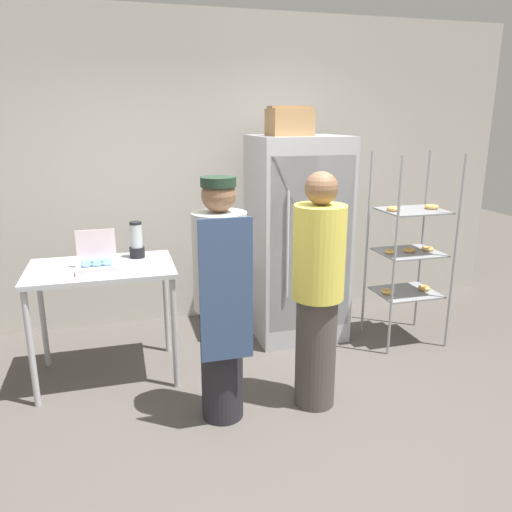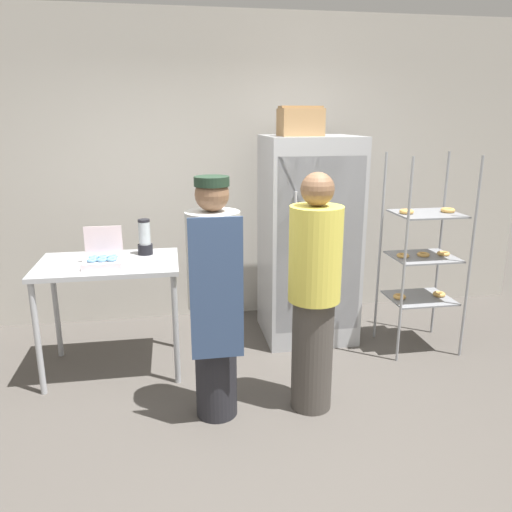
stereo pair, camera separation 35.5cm
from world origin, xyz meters
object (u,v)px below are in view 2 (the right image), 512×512
(refrigerator, at_px, (308,240))
(blender_pitcher, at_px, (145,239))
(cardboard_storage_box, at_px, (300,122))
(person_customer, at_px, (314,294))
(person_baker, at_px, (215,298))
(donut_box, at_px, (103,260))
(baking_rack, at_px, (423,256))

(refrigerator, xyz_separation_m, blender_pitcher, (-1.42, -0.22, 0.12))
(cardboard_storage_box, bearing_deg, person_customer, -98.54)
(cardboard_storage_box, distance_m, person_baker, 1.76)
(donut_box, xyz_separation_m, person_customer, (1.43, -0.69, -0.11))
(refrigerator, distance_m, person_customer, 1.24)
(refrigerator, bearing_deg, donut_box, -163.57)
(person_baker, bearing_deg, cardboard_storage_box, 53.00)
(person_customer, bearing_deg, blender_pitcher, 139.30)
(donut_box, height_order, blender_pitcher, blender_pitcher)
(refrigerator, relative_size, donut_box, 6.41)
(blender_pitcher, height_order, person_baker, person_baker)
(donut_box, height_order, cardboard_storage_box, cardboard_storage_box)
(blender_pitcher, bearing_deg, donut_box, -136.44)
(refrigerator, bearing_deg, person_customer, -103.52)
(refrigerator, xyz_separation_m, cardboard_storage_box, (-0.12, -0.09, 1.03))
(blender_pitcher, distance_m, person_customer, 1.51)
(refrigerator, relative_size, blender_pitcher, 6.35)
(refrigerator, relative_size, baking_rack, 1.08)
(person_customer, bearing_deg, refrigerator, 76.48)
(person_customer, bearing_deg, cardboard_storage_box, 81.46)
(person_customer, bearing_deg, person_baker, 178.80)
(donut_box, bearing_deg, cardboard_storage_box, 14.77)
(blender_pitcher, relative_size, person_baker, 0.18)
(donut_box, relative_size, cardboard_storage_box, 0.82)
(refrigerator, height_order, baking_rack, refrigerator)
(donut_box, distance_m, blender_pitcher, 0.42)
(blender_pitcher, distance_m, cardboard_storage_box, 1.59)
(cardboard_storage_box, distance_m, person_customer, 1.57)
(blender_pitcher, bearing_deg, person_customer, -40.70)
(blender_pitcher, height_order, cardboard_storage_box, cardboard_storage_box)
(cardboard_storage_box, bearing_deg, blender_pitcher, -173.91)
(baking_rack, bearing_deg, refrigerator, 154.64)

